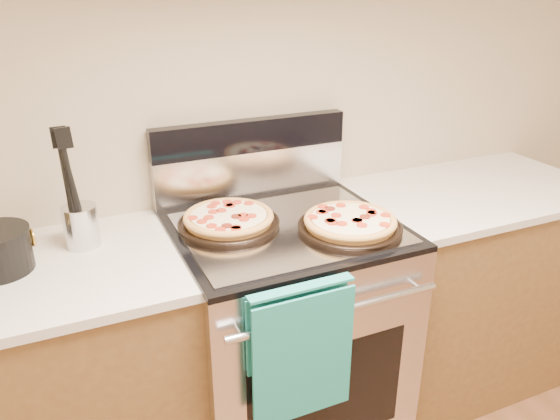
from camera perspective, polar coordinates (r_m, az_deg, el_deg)
name	(u,v)px	position (r m, az deg, el deg)	size (l,w,h in m)	color
wall_back	(246,82)	(2.05, -3.62, 13.17)	(4.00, 4.00, 0.00)	tan
range_body	(284,338)	(2.12, 0.46, -13.25)	(0.76, 0.68, 0.90)	#B7B7BC
oven_window	(327,396)	(1.88, 4.93, -18.76)	(0.56, 0.01, 0.40)	black
cooktop	(285,228)	(1.88, 0.51, -1.90)	(0.76, 0.68, 0.02)	black
backsplash_lower	(251,173)	(2.10, -3.00, 3.85)	(0.76, 0.06, 0.18)	silver
backsplash_upper	(251,135)	(2.06, -3.09, 7.79)	(0.76, 0.06, 0.12)	black
oven_handle	(338,311)	(1.64, 6.03, -10.49)	(0.03, 0.03, 0.70)	silver
dish_towel	(300,350)	(1.65, 2.15, -14.36)	(0.32, 0.05, 0.42)	teal
foil_sheet	(289,228)	(1.85, 0.89, -1.90)	(0.70, 0.55, 0.01)	gray
cabinet_left	(33,404)	(2.03, -24.44, -17.94)	(1.00, 0.62, 0.88)	brown
countertop_left	(4,282)	(1.78, -26.86, -6.69)	(1.02, 0.64, 0.03)	beige
cabinet_right	(462,287)	(2.57, 18.48, -7.63)	(1.00, 0.62, 0.88)	brown
countertop_right	(477,191)	(2.38, 19.85, 1.85)	(1.02, 0.64, 0.03)	beige
pepperoni_pizza_back	(229,220)	(1.86, -5.38, -1.00)	(0.34, 0.34, 0.05)	#C07B3A
pepperoni_pizza_front	(350,223)	(1.84, 7.33, -1.38)	(0.35, 0.35, 0.05)	#C07B3A
utensil_crock	(81,226)	(1.84, -20.05, -1.58)	(0.11, 0.11, 0.14)	silver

